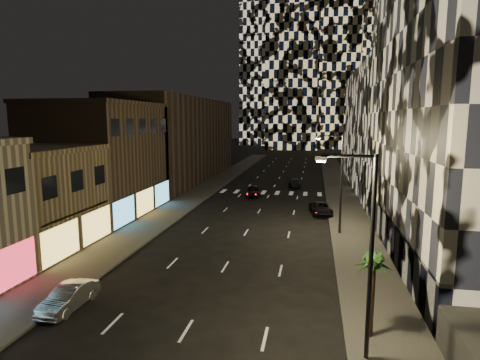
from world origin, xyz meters
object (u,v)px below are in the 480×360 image
at_px(streetlight_near, 366,244).
at_px(palm_tree, 373,268).
at_px(car_dark_midlane, 254,191).
at_px(car_dark_rightlane, 321,209).
at_px(car_silver_parked, 69,297).
at_px(car_dark_oncoming, 295,183).
at_px(streetlight_far, 339,177).

xyz_separation_m(streetlight_near, palm_tree, (0.65, 1.93, -1.78)).
relative_size(car_dark_midlane, car_dark_rightlane, 0.93).
height_order(car_silver_parked, palm_tree, palm_tree).
distance_m(streetlight_near, car_dark_midlane, 38.50).
height_order(car_silver_parked, car_dark_midlane, car_dark_midlane).
relative_size(car_silver_parked, car_dark_rightlane, 0.85).
xyz_separation_m(car_dark_oncoming, palm_tree, (5.81, -43.79, 2.90)).
height_order(car_dark_rightlane, palm_tree, palm_tree).
distance_m(car_silver_parked, palm_tree, 16.46).
bearing_deg(car_dark_oncoming, car_dark_rightlane, 98.16).
bearing_deg(streetlight_near, palm_tree, 71.54).
height_order(car_silver_parked, car_dark_oncoming, car_dark_oncoming).
bearing_deg(streetlight_near, car_silver_parked, 172.35).
height_order(streetlight_far, car_dark_oncoming, streetlight_far).
relative_size(car_silver_parked, car_dark_oncoming, 0.88).
distance_m(streetlight_far, car_dark_rightlane, 9.05).
height_order(streetlight_near, streetlight_far, same).
distance_m(streetlight_near, car_dark_oncoming, 46.25).
distance_m(streetlight_far, palm_tree, 18.17).
distance_m(car_silver_parked, car_dark_rightlane, 29.22).
height_order(car_dark_midlane, car_dark_oncoming, car_dark_midlane).
bearing_deg(car_dark_midlane, car_silver_parked, -106.62).
distance_m(streetlight_far, car_dark_midlane, 20.24).
bearing_deg(streetlight_far, car_dark_midlane, 121.47).
height_order(streetlight_far, car_dark_rightlane, streetlight_far).
relative_size(car_silver_parked, palm_tree, 0.98).
height_order(streetlight_far, car_dark_midlane, streetlight_far).
height_order(car_dark_midlane, car_dark_rightlane, car_dark_midlane).
relative_size(car_dark_oncoming, car_dark_rightlane, 0.97).
bearing_deg(palm_tree, car_silver_parked, 179.44).
bearing_deg(car_silver_parked, car_dark_oncoming, 79.26).
bearing_deg(car_silver_parked, streetlight_far, 51.68).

